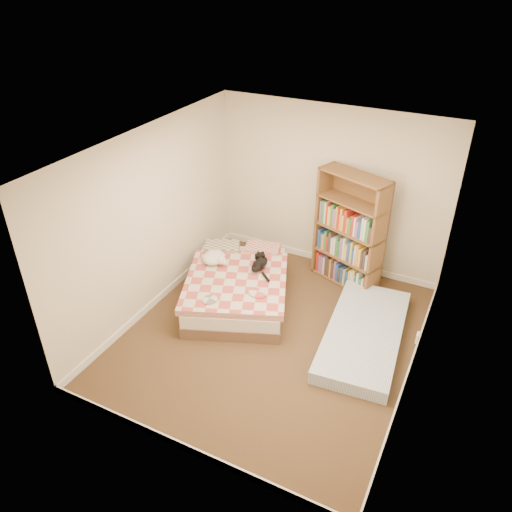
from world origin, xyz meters
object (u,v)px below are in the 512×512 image
at_px(white_dog, 214,258).
at_px(floor_mattress, 364,334).
at_px(bookshelf, 348,245).
at_px(black_cat, 261,263).
at_px(bed, 238,285).

bearing_deg(white_dog, floor_mattress, -37.27).
bearing_deg(floor_mattress, white_dog, 171.39).
distance_m(bookshelf, black_cat, 1.32).
relative_size(black_cat, white_dog, 1.42).
bearing_deg(black_cat, white_dog, 174.45).
bearing_deg(white_dog, bed, -42.27).
distance_m(floor_mattress, black_cat, 1.72).
xyz_separation_m(bookshelf, black_cat, (-0.99, -0.87, -0.10)).
bearing_deg(white_dog, bookshelf, -0.55).
height_order(bookshelf, white_dog, bookshelf).
bearing_deg(bed, bookshelf, 21.33).
bearing_deg(black_cat, bed, -152.43).
height_order(floor_mattress, black_cat, black_cat).
distance_m(bed, floor_mattress, 1.86).
bearing_deg(black_cat, bookshelf, 18.44).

